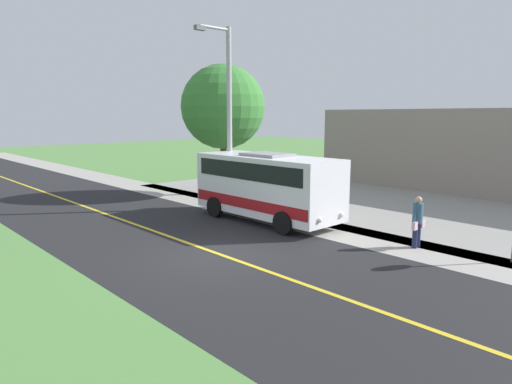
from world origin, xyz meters
TOP-DOWN VIEW (x-y plane):
  - ground_plane at (0.00, 0.00)m, footprint 120.00×120.00m
  - road_surface at (0.00, 0.00)m, footprint 8.00×100.00m
  - sidewalk at (-5.20, 0.00)m, footprint 2.40×100.00m
  - parking_lot_surface at (-12.40, 3.00)m, footprint 14.00×36.00m
  - road_centre_line at (0.00, 0.00)m, footprint 0.16×100.00m
  - shuttle_bus_front at (-4.48, -2.34)m, footprint 2.61×6.84m
  - pedestrian_with_bags at (-5.40, 3.99)m, footprint 0.72×0.34m
  - street_light_pole at (-4.88, -5.42)m, footprint 1.97×0.24m
  - tree_curbside at (-7.40, -8.87)m, footprint 4.68×4.68m

SIDE VIEW (x-z plane):
  - ground_plane at x=0.00m, z-range 0.00..0.00m
  - sidewalk at x=-5.20m, z-range 0.00..0.01m
  - parking_lot_surface at x=-12.40m, z-range 0.00..0.01m
  - road_surface at x=0.00m, z-range 0.00..0.01m
  - road_centre_line at x=0.00m, z-range 0.01..0.01m
  - pedestrian_with_bags at x=-5.40m, z-range 0.07..1.84m
  - shuttle_bus_front at x=-4.48m, z-range 0.14..3.04m
  - street_light_pole at x=-4.88m, z-range 0.41..8.83m
  - tree_curbside at x=-7.40m, z-range 1.28..8.53m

